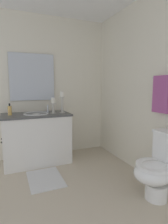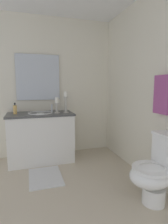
{
  "view_description": "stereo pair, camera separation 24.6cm",
  "coord_description": "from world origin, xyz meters",
  "px_view_note": "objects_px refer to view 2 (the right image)",
  "views": [
    {
      "loc": [
        1.85,
        -0.29,
        1.25
      ],
      "look_at": [
        -0.4,
        0.66,
        0.91
      ],
      "focal_mm": 29.36,
      "sensor_mm": 36.0,
      "label": 1
    },
    {
      "loc": [
        1.93,
        -0.06,
        1.25
      ],
      "look_at": [
        -0.4,
        0.66,
        0.91
      ],
      "focal_mm": 29.36,
      "sensor_mm": 36.0,
      "label": 2
    }
  ],
  "objects_px": {
    "candle_holder_short": "(57,105)",
    "mirror": "(38,77)",
    "sink_basin": "(40,115)",
    "candle_holder_tall": "(66,101)",
    "soap_bottle": "(15,109)",
    "towel_near_vanity": "(162,95)",
    "toilet": "(156,171)",
    "bath_mat": "(45,177)",
    "vanity_cabinet": "(41,137)"
  },
  "relations": [
    {
      "from": "candle_holder_tall",
      "to": "towel_near_vanity",
      "type": "height_order",
      "value": "towel_near_vanity"
    },
    {
      "from": "candle_holder_short",
      "to": "toilet",
      "type": "bearing_deg",
      "value": 28.86
    },
    {
      "from": "vanity_cabinet",
      "to": "bath_mat",
      "type": "bearing_deg",
      "value": 0.0
    },
    {
      "from": "candle_holder_short",
      "to": "mirror",
      "type": "bearing_deg",
      "value": -143.08
    },
    {
      "from": "sink_basin",
      "to": "mirror",
      "type": "relative_size",
      "value": 0.51
    },
    {
      "from": "sink_basin",
      "to": "candle_holder_tall",
      "type": "xyz_separation_m",
      "value": [
        0.08,
        0.41,
        0.23
      ]
    },
    {
      "from": "sink_basin",
      "to": "bath_mat",
      "type": "distance_m",
      "value": 0.99
    },
    {
      "from": "soap_bottle",
      "to": "bath_mat",
      "type": "bearing_deg",
      "value": 31.33
    },
    {
      "from": "mirror",
      "to": "soap_bottle",
      "type": "distance_m",
      "value": 0.7
    },
    {
      "from": "mirror",
      "to": "bath_mat",
      "type": "relative_size",
      "value": 1.3
    },
    {
      "from": "vanity_cabinet",
      "to": "sink_basin",
      "type": "relative_size",
      "value": 2.65
    },
    {
      "from": "candle_holder_tall",
      "to": "toilet",
      "type": "height_order",
      "value": "candle_holder_tall"
    },
    {
      "from": "mirror",
      "to": "soap_bottle",
      "type": "relative_size",
      "value": 4.34
    },
    {
      "from": "sink_basin",
      "to": "bath_mat",
      "type": "relative_size",
      "value": 0.67
    },
    {
      "from": "soap_bottle",
      "to": "toilet",
      "type": "distance_m",
      "value": 2.19
    },
    {
      "from": "toilet",
      "to": "towel_near_vanity",
      "type": "bearing_deg",
      "value": 138.56
    },
    {
      "from": "sink_basin",
      "to": "candle_holder_tall",
      "type": "distance_m",
      "value": 0.48
    },
    {
      "from": "candle_holder_tall",
      "to": "toilet",
      "type": "xyz_separation_m",
      "value": [
        1.46,
        0.66,
        -0.63
      ]
    },
    {
      "from": "towel_near_vanity",
      "to": "bath_mat",
      "type": "distance_m",
      "value": 1.85
    },
    {
      "from": "soap_bottle",
      "to": "sink_basin",
      "type": "bearing_deg",
      "value": 88.21
    },
    {
      "from": "candle_holder_short",
      "to": "soap_bottle",
      "type": "bearing_deg",
      "value": -97.44
    },
    {
      "from": "vanity_cabinet",
      "to": "bath_mat",
      "type": "relative_size",
      "value": 1.78
    },
    {
      "from": "sink_basin",
      "to": "candle_holder_tall",
      "type": "bearing_deg",
      "value": 79.18
    },
    {
      "from": "sink_basin",
      "to": "candle_holder_tall",
      "type": "relative_size",
      "value": 1.14
    },
    {
      "from": "mirror",
      "to": "candle_holder_tall",
      "type": "height_order",
      "value": "mirror"
    },
    {
      "from": "bath_mat",
      "to": "soap_bottle",
      "type": "bearing_deg",
      "value": -148.67
    },
    {
      "from": "sink_basin",
      "to": "towel_near_vanity",
      "type": "xyz_separation_m",
      "value": [
        1.31,
        1.28,
        0.38
      ]
    },
    {
      "from": "toilet",
      "to": "bath_mat",
      "type": "height_order",
      "value": "toilet"
    },
    {
      "from": "sink_basin",
      "to": "vanity_cabinet",
      "type": "bearing_deg",
      "value": -90.0
    },
    {
      "from": "soap_bottle",
      "to": "toilet",
      "type": "relative_size",
      "value": 0.24
    },
    {
      "from": "vanity_cabinet",
      "to": "towel_near_vanity",
      "type": "distance_m",
      "value": 1.98
    },
    {
      "from": "mirror",
      "to": "towel_near_vanity",
      "type": "height_order",
      "value": "mirror"
    },
    {
      "from": "towel_near_vanity",
      "to": "bath_mat",
      "type": "bearing_deg",
      "value": -118.14
    },
    {
      "from": "mirror",
      "to": "candle_holder_short",
      "type": "height_order",
      "value": "mirror"
    },
    {
      "from": "vanity_cabinet",
      "to": "mirror",
      "type": "height_order",
      "value": "mirror"
    },
    {
      "from": "soap_bottle",
      "to": "towel_near_vanity",
      "type": "xyz_separation_m",
      "value": [
        1.32,
        1.67,
        0.27
      ]
    },
    {
      "from": "candle_holder_tall",
      "to": "candle_holder_short",
      "type": "bearing_deg",
      "value": -92.16
    },
    {
      "from": "vanity_cabinet",
      "to": "bath_mat",
      "type": "distance_m",
      "value": 0.74
    },
    {
      "from": "candle_holder_short",
      "to": "sink_basin",
      "type": "bearing_deg",
      "value": -105.47
    },
    {
      "from": "mirror",
      "to": "bath_mat",
      "type": "bearing_deg",
      "value": 0.0
    },
    {
      "from": "candle_holder_tall",
      "to": "soap_bottle",
      "type": "xyz_separation_m",
      "value": [
        -0.09,
        -0.8,
        -0.11
      ]
    },
    {
      "from": "towel_near_vanity",
      "to": "vanity_cabinet",
      "type": "bearing_deg",
      "value": -135.68
    },
    {
      "from": "sink_basin",
      "to": "towel_near_vanity",
      "type": "distance_m",
      "value": 1.87
    },
    {
      "from": "soap_bottle",
      "to": "toilet",
      "type": "xyz_separation_m",
      "value": [
        1.55,
        1.46,
        -0.52
      ]
    },
    {
      "from": "mirror",
      "to": "vanity_cabinet",
      "type": "bearing_deg",
      "value": -0.01
    },
    {
      "from": "vanity_cabinet",
      "to": "toilet",
      "type": "relative_size",
      "value": 1.42
    },
    {
      "from": "candle_holder_short",
      "to": "soap_bottle",
      "type": "xyz_separation_m",
      "value": [
        -0.09,
        -0.65,
        -0.06
      ]
    },
    {
      "from": "mirror",
      "to": "toilet",
      "type": "xyz_separation_m",
      "value": [
        1.82,
        1.07,
        -1.04
      ]
    },
    {
      "from": "sink_basin",
      "to": "bath_mat",
      "type": "height_order",
      "value": "sink_basin"
    },
    {
      "from": "towel_near_vanity",
      "to": "bath_mat",
      "type": "xyz_separation_m",
      "value": [
        -0.68,
        -1.28,
        -1.14
      ]
    }
  ]
}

